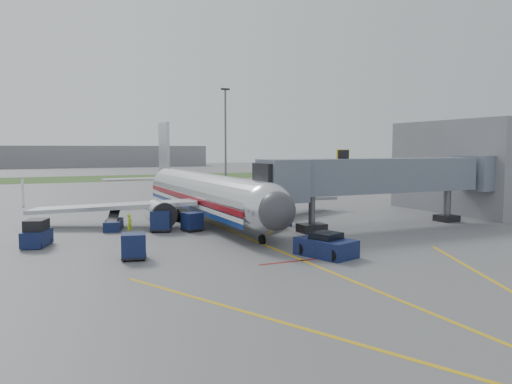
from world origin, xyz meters
name	(u,v)px	position (x,y,z in m)	size (l,w,h in m)	color
ground	(274,249)	(0.00, 0.00, 0.00)	(400.00, 400.00, 0.00)	#565659
grass_strip	(103,178)	(0.00, 90.00, 0.01)	(300.00, 25.00, 0.01)	#2D4C1E
apron_markings	(333,273)	(0.00, -7.40, 0.00)	(21.52, 50.00, 0.01)	gold
airliner	(204,193)	(0.00, 15.25, 2.65)	(32.10, 35.67, 10.25)	silver
jet_bridge	(379,177)	(12.86, 5.00, 4.47)	(25.30, 4.00, 6.90)	slate
terminal	(475,166)	(30.00, 10.00, 5.00)	(10.00, 16.00, 10.00)	slate
light_mast_right	(225,132)	(25.00, 75.00, 10.78)	(2.00, 0.44, 20.40)	#595B60
distant_terminal	(46,157)	(-10.00, 170.00, 4.00)	(120.00, 14.00, 8.00)	slate
pushback_tug	(326,246)	(2.02, -3.50, 0.65)	(3.35, 4.26, 1.55)	#0C1237
baggage_tug	(37,235)	(-15.07, 7.76, 0.86)	(2.30, 3.10, 1.94)	#0C1237
baggage_cart_a	(192,222)	(-3.00, 9.57, 0.81)	(1.79, 1.79, 1.59)	#0C1237
baggage_cart_b	(134,246)	(-9.55, 0.65, 0.84)	(1.82, 1.82, 1.65)	#0C1237
baggage_cart_c	(161,221)	(-5.44, 10.45, 0.91)	(2.16, 2.16, 1.79)	#0C1237
belt_loader	(114,224)	(-8.94, 13.11, 0.49)	(2.17, 4.18, 1.97)	#0C1237
ground_power_cart	(274,222)	(4.00, 8.00, 0.55)	(1.61, 1.29, 1.12)	#DDB90D
ramp_worker	(130,224)	(-8.05, 10.45, 0.82)	(0.60, 0.39, 1.64)	#A4C617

